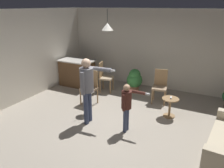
{
  "coord_description": "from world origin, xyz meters",
  "views": [
    {
      "loc": [
        2.23,
        -4.29,
        2.81
      ],
      "look_at": [
        -0.11,
        0.22,
        1.0
      ],
      "focal_mm": 35.78,
      "sensor_mm": 36.0,
      "label": 1
    }
  ],
  "objects_px": {
    "person_adult": "(87,84)",
    "dining_chair_by_counter": "(104,76)",
    "side_table_by_couch": "(170,105)",
    "person_child": "(127,103)",
    "dining_chair_near_wall": "(160,85)",
    "dining_chair_centre_back": "(90,86)",
    "potted_plant_by_wall": "(135,80)",
    "spare_remote_on_table": "(171,98)",
    "kitchen_counter": "(77,73)"
  },
  "relations": [
    {
      "from": "spare_remote_on_table",
      "to": "person_child",
      "type": "bearing_deg",
      "value": -121.39
    },
    {
      "from": "person_adult",
      "to": "spare_remote_on_table",
      "type": "bearing_deg",
      "value": 121.25
    },
    {
      "from": "dining_chair_by_counter",
      "to": "dining_chair_centre_back",
      "type": "relative_size",
      "value": 1.0
    },
    {
      "from": "person_child",
      "to": "spare_remote_on_table",
      "type": "relative_size",
      "value": 8.93
    },
    {
      "from": "person_child",
      "to": "spare_remote_on_table",
      "type": "bearing_deg",
      "value": 149.27
    },
    {
      "from": "kitchen_counter",
      "to": "potted_plant_by_wall",
      "type": "height_order",
      "value": "kitchen_counter"
    },
    {
      "from": "dining_chair_centre_back",
      "to": "spare_remote_on_table",
      "type": "xyz_separation_m",
      "value": [
        2.32,
        0.24,
        -0.01
      ]
    },
    {
      "from": "kitchen_counter",
      "to": "person_adult",
      "type": "distance_m",
      "value": 2.84
    },
    {
      "from": "potted_plant_by_wall",
      "to": "dining_chair_by_counter",
      "type": "bearing_deg",
      "value": -158.09
    },
    {
      "from": "side_table_by_couch",
      "to": "potted_plant_by_wall",
      "type": "xyz_separation_m",
      "value": [
        -1.49,
        1.22,
        0.12
      ]
    },
    {
      "from": "kitchen_counter",
      "to": "person_adult",
      "type": "relative_size",
      "value": 0.77
    },
    {
      "from": "person_adult",
      "to": "person_child",
      "type": "height_order",
      "value": "person_adult"
    },
    {
      "from": "kitchen_counter",
      "to": "person_child",
      "type": "height_order",
      "value": "person_child"
    },
    {
      "from": "kitchen_counter",
      "to": "person_adult",
      "type": "height_order",
      "value": "person_adult"
    },
    {
      "from": "person_child",
      "to": "potted_plant_by_wall",
      "type": "distance_m",
      "value": 2.54
    },
    {
      "from": "kitchen_counter",
      "to": "dining_chair_centre_back",
      "type": "relative_size",
      "value": 1.26
    },
    {
      "from": "dining_chair_by_counter",
      "to": "dining_chair_near_wall",
      "type": "relative_size",
      "value": 1.0
    },
    {
      "from": "person_adult",
      "to": "dining_chair_near_wall",
      "type": "xyz_separation_m",
      "value": [
        1.22,
        2.04,
        -0.47
      ]
    },
    {
      "from": "person_child",
      "to": "dining_chair_near_wall",
      "type": "bearing_deg",
      "value": 174.73
    },
    {
      "from": "side_table_by_couch",
      "to": "potted_plant_by_wall",
      "type": "height_order",
      "value": "potted_plant_by_wall"
    },
    {
      "from": "side_table_by_couch",
      "to": "dining_chair_centre_back",
      "type": "xyz_separation_m",
      "value": [
        -2.31,
        -0.23,
        0.22
      ]
    },
    {
      "from": "side_table_by_couch",
      "to": "dining_chair_near_wall",
      "type": "bearing_deg",
      "value": 122.43
    },
    {
      "from": "person_adult",
      "to": "dining_chair_near_wall",
      "type": "height_order",
      "value": "person_adult"
    },
    {
      "from": "person_adult",
      "to": "dining_chair_near_wall",
      "type": "distance_m",
      "value": 2.43
    },
    {
      "from": "person_adult",
      "to": "dining_chair_by_counter",
      "type": "relative_size",
      "value": 1.64
    },
    {
      "from": "side_table_by_couch",
      "to": "dining_chair_near_wall",
      "type": "relative_size",
      "value": 0.52
    },
    {
      "from": "side_table_by_couch",
      "to": "person_child",
      "type": "height_order",
      "value": "person_child"
    },
    {
      "from": "dining_chair_near_wall",
      "to": "potted_plant_by_wall",
      "type": "bearing_deg",
      "value": -31.88
    },
    {
      "from": "spare_remote_on_table",
      "to": "dining_chair_centre_back",
      "type": "bearing_deg",
      "value": -174.09
    },
    {
      "from": "person_adult",
      "to": "dining_chair_centre_back",
      "type": "height_order",
      "value": "person_adult"
    },
    {
      "from": "dining_chair_centre_back",
      "to": "dining_chair_near_wall",
      "type": "bearing_deg",
      "value": -147.04
    },
    {
      "from": "dining_chair_near_wall",
      "to": "dining_chair_centre_back",
      "type": "height_order",
      "value": "same"
    },
    {
      "from": "person_child",
      "to": "dining_chair_near_wall",
      "type": "relative_size",
      "value": 1.16
    },
    {
      "from": "kitchen_counter",
      "to": "dining_chair_centre_back",
      "type": "bearing_deg",
      "value": -40.5
    },
    {
      "from": "dining_chair_by_counter",
      "to": "dining_chair_near_wall",
      "type": "xyz_separation_m",
      "value": [
        1.93,
        -0.04,
        0.0
      ]
    },
    {
      "from": "person_adult",
      "to": "dining_chair_by_counter",
      "type": "bearing_deg",
      "value": -165.49
    },
    {
      "from": "dining_chair_near_wall",
      "to": "person_child",
      "type": "bearing_deg",
      "value": 75.11
    },
    {
      "from": "side_table_by_couch",
      "to": "dining_chair_centre_back",
      "type": "height_order",
      "value": "dining_chair_centre_back"
    },
    {
      "from": "side_table_by_couch",
      "to": "spare_remote_on_table",
      "type": "distance_m",
      "value": 0.21
    },
    {
      "from": "kitchen_counter",
      "to": "potted_plant_by_wall",
      "type": "distance_m",
      "value": 2.12
    },
    {
      "from": "person_child",
      "to": "dining_chair_near_wall",
      "type": "height_order",
      "value": "person_child"
    },
    {
      "from": "dining_chair_near_wall",
      "to": "spare_remote_on_table",
      "type": "bearing_deg",
      "value": 114.05
    },
    {
      "from": "dining_chair_by_counter",
      "to": "spare_remote_on_table",
      "type": "relative_size",
      "value": 7.69
    },
    {
      "from": "kitchen_counter",
      "to": "spare_remote_on_table",
      "type": "bearing_deg",
      "value": -13.2
    },
    {
      "from": "kitchen_counter",
      "to": "potted_plant_by_wall",
      "type": "xyz_separation_m",
      "value": [
        2.09,
        0.37,
        -0.04
      ]
    },
    {
      "from": "person_adult",
      "to": "spare_remote_on_table",
      "type": "relative_size",
      "value": 12.62
    },
    {
      "from": "dining_chair_near_wall",
      "to": "spare_remote_on_table",
      "type": "distance_m",
      "value": 0.95
    },
    {
      "from": "spare_remote_on_table",
      "to": "dining_chair_near_wall",
      "type": "bearing_deg",
      "value": 123.01
    },
    {
      "from": "dining_chair_near_wall",
      "to": "kitchen_counter",
      "type": "bearing_deg",
      "value": -9.76
    },
    {
      "from": "dining_chair_by_counter",
      "to": "dining_chair_near_wall",
      "type": "bearing_deg",
      "value": 75.69
    }
  ]
}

